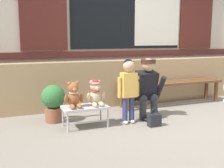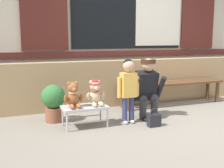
{
  "view_description": "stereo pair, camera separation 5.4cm",
  "coord_description": "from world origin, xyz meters",
  "px_view_note": "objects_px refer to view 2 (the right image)",
  "views": [
    {
      "loc": [
        -2.47,
        -3.31,
        1.25
      ],
      "look_at": [
        -0.86,
        0.62,
        0.55
      ],
      "focal_mm": 44.31,
      "sensor_mm": 36.0,
      "label": 1
    },
    {
      "loc": [
        -2.42,
        -3.33,
        1.25
      ],
      "look_at": [
        -0.86,
        0.62,
        0.55
      ],
      "focal_mm": 44.31,
      "sensor_mm": 36.0,
      "label": 2
    }
  ],
  "objects_px": {
    "child_standing": "(128,84)",
    "handbag_on_ground": "(154,120)",
    "small_display_bench": "(85,108)",
    "wooden_bench_long": "(172,85)",
    "adult_crouching": "(147,88)",
    "potted_plant": "(54,101)",
    "teddy_bear_plain": "(73,96)",
    "teddy_bear_with_hat": "(95,93)"
  },
  "relations": [
    {
      "from": "small_display_bench",
      "to": "handbag_on_ground",
      "type": "xyz_separation_m",
      "value": [
        0.92,
        -0.36,
        -0.17
      ]
    },
    {
      "from": "child_standing",
      "to": "handbag_on_ground",
      "type": "xyz_separation_m",
      "value": [
        0.28,
        -0.29,
        -0.5
      ]
    },
    {
      "from": "teddy_bear_plain",
      "to": "adult_crouching",
      "type": "bearing_deg",
      "value": 3.92
    },
    {
      "from": "teddy_bear_plain",
      "to": "adult_crouching",
      "type": "relative_size",
      "value": 0.38
    },
    {
      "from": "adult_crouching",
      "to": "wooden_bench_long",
      "type": "bearing_deg",
      "value": 34.61
    },
    {
      "from": "small_display_bench",
      "to": "teddy_bear_with_hat",
      "type": "relative_size",
      "value": 1.76
    },
    {
      "from": "adult_crouching",
      "to": "child_standing",
      "type": "bearing_deg",
      "value": -157.98
    },
    {
      "from": "teddy_bear_plain",
      "to": "teddy_bear_with_hat",
      "type": "distance_m",
      "value": 0.32
    },
    {
      "from": "small_display_bench",
      "to": "teddy_bear_plain",
      "type": "bearing_deg",
      "value": 179.49
    },
    {
      "from": "wooden_bench_long",
      "to": "handbag_on_ground",
      "type": "xyz_separation_m",
      "value": [
        -1.0,
        -1.05,
        -0.28
      ]
    },
    {
      "from": "child_standing",
      "to": "adult_crouching",
      "type": "bearing_deg",
      "value": 22.02
    },
    {
      "from": "teddy_bear_with_hat",
      "to": "handbag_on_ground",
      "type": "relative_size",
      "value": 1.34
    },
    {
      "from": "wooden_bench_long",
      "to": "small_display_bench",
      "type": "bearing_deg",
      "value": -160.27
    },
    {
      "from": "child_standing",
      "to": "potted_plant",
      "type": "distance_m",
      "value": 1.16
    },
    {
      "from": "small_display_bench",
      "to": "child_standing",
      "type": "xyz_separation_m",
      "value": [
        0.65,
        -0.08,
        0.33
      ]
    },
    {
      "from": "handbag_on_ground",
      "to": "potted_plant",
      "type": "relative_size",
      "value": 0.48
    },
    {
      "from": "wooden_bench_long",
      "to": "child_standing",
      "type": "bearing_deg",
      "value": -149.0
    },
    {
      "from": "small_display_bench",
      "to": "handbag_on_ground",
      "type": "bearing_deg",
      "value": -21.46
    },
    {
      "from": "small_display_bench",
      "to": "child_standing",
      "type": "distance_m",
      "value": 0.73
    },
    {
      "from": "handbag_on_ground",
      "to": "small_display_bench",
      "type": "bearing_deg",
      "value": 158.54
    },
    {
      "from": "small_display_bench",
      "to": "child_standing",
      "type": "bearing_deg",
      "value": -6.86
    },
    {
      "from": "wooden_bench_long",
      "to": "child_standing",
      "type": "xyz_separation_m",
      "value": [
        -1.28,
        -0.77,
        0.22
      ]
    },
    {
      "from": "teddy_bear_plain",
      "to": "child_standing",
      "type": "relative_size",
      "value": 0.38
    },
    {
      "from": "teddy_bear_with_hat",
      "to": "potted_plant",
      "type": "distance_m",
      "value": 0.68
    },
    {
      "from": "adult_crouching",
      "to": "potted_plant",
      "type": "relative_size",
      "value": 1.67
    },
    {
      "from": "small_display_bench",
      "to": "potted_plant",
      "type": "bearing_deg",
      "value": 131.97
    },
    {
      "from": "teddy_bear_with_hat",
      "to": "adult_crouching",
      "type": "height_order",
      "value": "adult_crouching"
    },
    {
      "from": "teddy_bear_plain",
      "to": "child_standing",
      "type": "bearing_deg",
      "value": -5.6
    },
    {
      "from": "wooden_bench_long",
      "to": "handbag_on_ground",
      "type": "height_order",
      "value": "wooden_bench_long"
    },
    {
      "from": "small_display_bench",
      "to": "teddy_bear_plain",
      "type": "relative_size",
      "value": 1.76
    },
    {
      "from": "wooden_bench_long",
      "to": "handbag_on_ground",
      "type": "distance_m",
      "value": 1.48
    },
    {
      "from": "teddy_bear_with_hat",
      "to": "child_standing",
      "type": "xyz_separation_m",
      "value": [
        0.49,
        -0.08,
        0.12
      ]
    },
    {
      "from": "small_display_bench",
      "to": "potted_plant",
      "type": "xyz_separation_m",
      "value": [
        -0.37,
        0.41,
        0.06
      ]
    },
    {
      "from": "teddy_bear_with_hat",
      "to": "potted_plant",
      "type": "xyz_separation_m",
      "value": [
        -0.53,
        0.41,
        -0.15
      ]
    },
    {
      "from": "teddy_bear_plain",
      "to": "handbag_on_ground",
      "type": "bearing_deg",
      "value": -18.59
    },
    {
      "from": "adult_crouching",
      "to": "handbag_on_ground",
      "type": "xyz_separation_m",
      "value": [
        -0.12,
        -0.45,
        -0.38
      ]
    },
    {
      "from": "wooden_bench_long",
      "to": "adult_crouching",
      "type": "bearing_deg",
      "value": -145.39
    },
    {
      "from": "teddy_bear_plain",
      "to": "potted_plant",
      "type": "bearing_deg",
      "value": 117.05
    },
    {
      "from": "teddy_bear_plain",
      "to": "small_display_bench",
      "type": "bearing_deg",
      "value": -0.51
    },
    {
      "from": "small_display_bench",
      "to": "adult_crouching",
      "type": "height_order",
      "value": "adult_crouching"
    },
    {
      "from": "child_standing",
      "to": "adult_crouching",
      "type": "distance_m",
      "value": 0.45
    },
    {
      "from": "small_display_bench",
      "to": "child_standing",
      "type": "relative_size",
      "value": 0.67
    }
  ]
}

